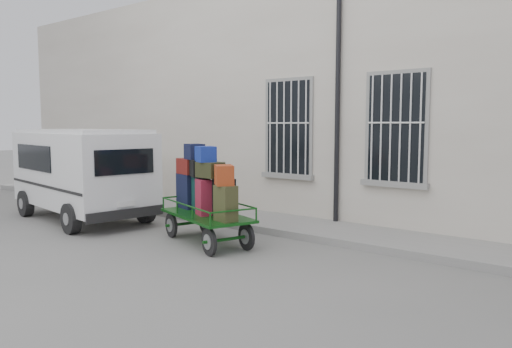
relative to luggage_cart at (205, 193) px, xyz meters
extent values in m
plane|color=slate|center=(0.32, -0.04, -1.00)|extent=(80.00, 80.00, 0.00)
cube|color=beige|center=(0.32, 5.46, 2.00)|extent=(24.00, 5.00, 6.00)
cylinder|color=black|center=(1.27, 2.88, 1.80)|extent=(0.11, 0.11, 5.60)
cube|color=black|center=(-0.08, 2.94, 1.25)|extent=(1.20, 0.08, 2.20)
cube|color=gray|center=(-0.08, 2.92, 0.09)|extent=(1.45, 0.22, 0.12)
cube|color=black|center=(2.62, 2.94, 1.25)|extent=(1.20, 0.08, 2.20)
cube|color=gray|center=(2.62, 2.92, 0.09)|extent=(1.45, 0.22, 0.12)
cube|color=gray|center=(0.32, 2.16, -0.92)|extent=(24.00, 1.70, 0.15)
cylinder|color=black|center=(-0.90, -0.10, -0.74)|extent=(0.50, 0.22, 0.51)
cylinder|color=gray|center=(-0.90, -0.10, -0.74)|extent=(0.29, 0.18, 0.28)
cylinder|color=black|center=(-0.64, 0.63, -0.74)|extent=(0.50, 0.22, 0.51)
cylinder|color=gray|center=(-0.64, 0.63, -0.74)|extent=(0.29, 0.18, 0.28)
cylinder|color=black|center=(0.73, -0.67, -0.74)|extent=(0.50, 0.22, 0.51)
cylinder|color=gray|center=(0.73, -0.67, -0.74)|extent=(0.29, 0.18, 0.28)
cylinder|color=black|center=(0.99, 0.06, -0.74)|extent=(0.50, 0.22, 0.51)
cylinder|color=gray|center=(0.99, 0.06, -0.74)|extent=(0.29, 0.18, 0.28)
cube|color=#114D14|center=(0.05, -0.02, -0.44)|extent=(2.44, 1.69, 0.05)
cylinder|color=#114D14|center=(-1.25, 0.43, -0.29)|extent=(0.29, 0.14, 0.57)
cube|color=black|center=(-0.77, 0.25, -0.05)|extent=(0.58, 0.41, 0.72)
cube|color=black|center=(-0.77, 0.25, 0.32)|extent=(0.24, 0.20, 0.03)
cube|color=#0B2A2A|center=(-0.28, 0.15, -0.06)|extent=(0.48, 0.37, 0.71)
cube|color=black|center=(-0.28, 0.15, 0.32)|extent=(0.20, 0.17, 0.03)
cube|color=maroon|center=(0.08, -0.13, -0.06)|extent=(0.43, 0.37, 0.69)
cube|color=black|center=(0.08, -0.13, 0.30)|extent=(0.18, 0.16, 0.03)
cube|color=black|center=(0.54, -0.06, -0.04)|extent=(0.48, 0.34, 0.74)
cube|color=black|center=(0.54, -0.06, 0.34)|extent=(0.21, 0.17, 0.03)
cube|color=#2F2F17|center=(0.83, -0.33, -0.09)|extent=(0.46, 0.37, 0.65)
cube|color=black|center=(0.83, -0.33, 0.25)|extent=(0.20, 0.19, 0.03)
cube|color=#5E1412|center=(-0.73, 0.25, 0.47)|extent=(0.59, 0.45, 0.32)
cube|color=black|center=(-0.24, 0.08, 0.47)|extent=(0.64, 0.58, 0.33)
cube|color=black|center=(0.22, -0.09, 0.47)|extent=(0.52, 0.41, 0.29)
cube|color=maroon|center=(0.74, -0.27, 0.42)|extent=(0.55, 0.53, 0.36)
cube|color=black|center=(-0.49, 0.19, 0.78)|extent=(0.49, 0.45, 0.31)
cube|color=navy|center=(0.11, -0.09, 0.76)|extent=(0.49, 0.46, 0.30)
cube|color=white|center=(-4.08, -0.11, 0.25)|extent=(4.50, 2.46, 1.75)
cube|color=white|center=(-4.08, -0.11, 1.16)|extent=(4.29, 2.28, 0.10)
cube|color=black|center=(-6.17, 0.20, 0.59)|extent=(0.41, 1.61, 0.73)
cube|color=black|center=(-4.79, -0.95, 0.54)|extent=(2.12, 0.35, 0.60)
cube|color=black|center=(-1.95, -0.43, 0.54)|extent=(0.24, 1.35, 0.53)
cube|color=black|center=(-1.96, -0.43, -0.58)|extent=(0.36, 1.79, 0.21)
cube|color=white|center=(-1.92, -0.43, -0.35)|extent=(0.09, 0.41, 0.12)
cylinder|color=black|center=(-5.60, -0.79, -0.67)|extent=(0.69, 0.31, 0.66)
cylinder|color=black|center=(-5.34, 0.98, -0.67)|extent=(0.69, 0.31, 0.66)
cylinder|color=black|center=(-2.81, -1.21, -0.67)|extent=(0.69, 0.31, 0.66)
cylinder|color=black|center=(-2.55, 0.56, -0.67)|extent=(0.69, 0.31, 0.66)
camera|label=1|loc=(6.79, -6.91, 1.32)|focal=35.00mm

